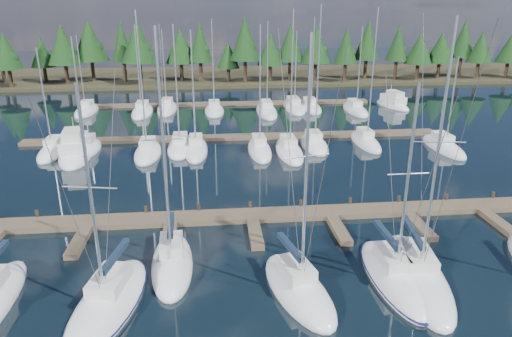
{
  "coord_description": "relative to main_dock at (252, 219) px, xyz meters",
  "views": [
    {
      "loc": [
        -2.75,
        -13.32,
        15.32
      ],
      "look_at": [
        0.75,
        22.0,
        2.55
      ],
      "focal_mm": 32.0,
      "sensor_mm": 36.0,
      "label": 1
    }
  ],
  "objects": [
    {
      "name": "ground",
      "position": [
        0.0,
        12.64,
        -0.2
      ],
      "size": [
        260.0,
        260.0,
        0.0
      ],
      "primitive_type": "plane",
      "color": "black",
      "rests_on": "ground"
    },
    {
      "name": "front_sailboat_5",
      "position": [
        9.02,
        -8.5,
        0.08
      ],
      "size": [
        4.45,
        10.27,
        15.66
      ],
      "color": "silver",
      "rests_on": "ground"
    },
    {
      "name": "back_sailboat_rows",
      "position": [
        0.17,
        27.88,
        0.06
      ],
      "size": [
        47.42,
        32.95,
        16.19
      ],
      "color": "silver",
      "rests_on": "ground"
    },
    {
      "name": "front_sailboat_2",
      "position": [
        -5.5,
        -5.74,
        0.11
      ],
      "size": [
        2.87,
        7.82,
        15.14
      ],
      "color": "silver",
      "rests_on": "ground"
    },
    {
      "name": "motor_yacht_left",
      "position": [
        -17.43,
        17.48,
        0.33
      ],
      "size": [
        4.74,
        10.26,
        4.95
      ],
      "color": "silver",
      "rests_on": "ground"
    },
    {
      "name": "main_dock",
      "position": [
        0.0,
        0.0,
        0.0
      ],
      "size": [
        44.0,
        6.13,
        0.9
      ],
      "color": "brown",
      "rests_on": "ground"
    },
    {
      "name": "far_shore",
      "position": [
        0.0,
        72.64,
        0.1
      ],
      "size": [
        220.0,
        30.0,
        0.6
      ],
      "primitive_type": "cube",
      "color": "#322D1B",
      "rests_on": "ground"
    },
    {
      "name": "front_sailboat_4",
      "position": [
        7.52,
        -8.51,
        0.08
      ],
      "size": [
        2.72,
        8.78,
        12.49
      ],
      "color": "silver",
      "rests_on": "ground"
    },
    {
      "name": "front_sailboat_1",
      "position": [
        -8.6,
        -9.35,
        0.07
      ],
      "size": [
        4.78,
        9.29,
        12.89
      ],
      "color": "silver",
      "rests_on": "ground"
    },
    {
      "name": "motor_yacht_right",
      "position": [
        26.1,
        38.81,
        0.26
      ],
      "size": [
        4.26,
        8.73,
        4.17
      ],
      "color": "silver",
      "rests_on": "ground"
    },
    {
      "name": "tree_line",
      "position": [
        -2.29,
        62.87,
        7.27
      ],
      "size": [
        184.78,
        12.2,
        13.51
      ],
      "color": "black",
      "rests_on": "far_shore"
    },
    {
      "name": "back_docks",
      "position": [
        0.0,
        32.23,
        -0.0
      ],
      "size": [
        50.0,
        21.8,
        0.4
      ],
      "color": "brown",
      "rests_on": "ground"
    },
    {
      "name": "front_sailboat_3",
      "position": [
        1.77,
        -9.16,
        0.1
      ],
      "size": [
        4.47,
        8.06,
        14.96
      ],
      "color": "silver",
      "rests_on": "ground"
    }
  ]
}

